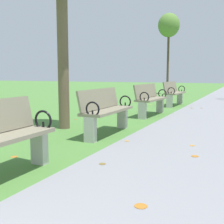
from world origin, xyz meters
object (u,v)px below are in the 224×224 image
object	(u,v)px
tree_3	(169,26)
park_bench_3	(106,110)
park_bench_4	(150,99)
park_bench_5	(174,93)

from	to	relation	value
tree_3	park_bench_3	bearing A→B (deg)	-81.53
park_bench_4	tree_3	bearing A→B (deg)	101.15
park_bench_3	park_bench_5	distance (m)	5.86
park_bench_3	park_bench_4	size ratio (longest dim) A/B	0.99
park_bench_4	park_bench_5	size ratio (longest dim) A/B	1.00
park_bench_3	tree_3	distance (m)	12.57
park_bench_5	tree_3	xyz separation A→B (m)	(-1.78, 6.11, 3.41)
park_bench_4	park_bench_5	xyz separation A→B (m)	(-0.00, 2.94, 0.00)
park_bench_5	tree_3	bearing A→B (deg)	106.27
park_bench_4	tree_3	xyz separation A→B (m)	(-1.78, 9.04, 3.41)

